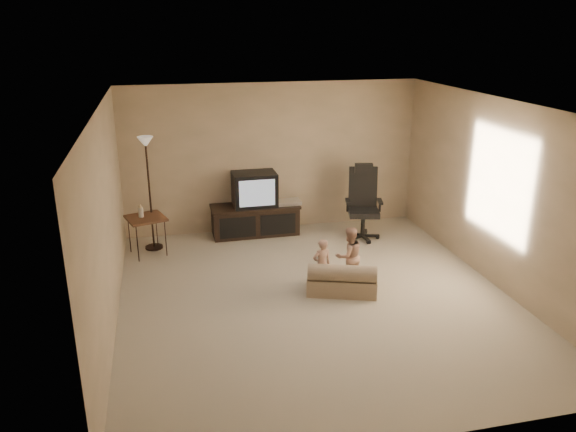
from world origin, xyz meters
name	(u,v)px	position (x,y,z in m)	size (l,w,h in m)	color
floor	(315,298)	(0.00, 0.00, 0.00)	(5.50, 5.50, 0.00)	#B0A28C
room_shell	(317,186)	(0.00, 0.00, 1.52)	(5.50, 5.50, 5.50)	silver
tv_stand	(255,209)	(-0.36, 2.49, 0.45)	(1.51, 0.56, 1.07)	black
office_chair	(363,212)	(1.35, 1.94, 0.44)	(0.68, 0.71, 1.23)	black
side_table	(145,218)	(-2.14, 2.01, 0.58)	(0.68, 0.68, 0.82)	brown
floor_lamp	(148,168)	(-2.05, 2.23, 1.31)	(0.28, 0.28, 1.80)	black
child_sofa	(342,280)	(0.38, 0.06, 0.18)	(1.02, 0.78, 0.45)	tan
toddler_left	(322,265)	(0.14, 0.20, 0.37)	(0.27, 0.20, 0.73)	tan
toddler_right	(349,256)	(0.55, 0.31, 0.41)	(0.40, 0.22, 0.83)	tan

